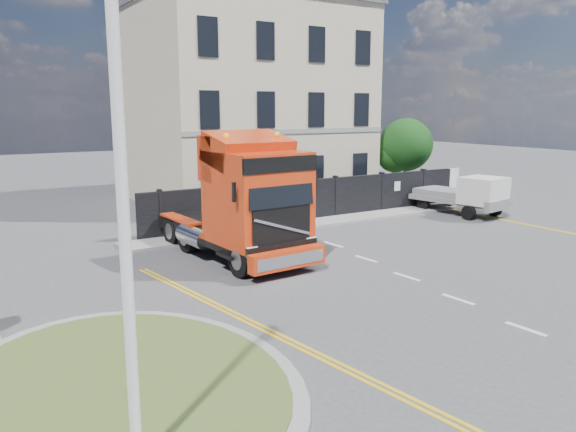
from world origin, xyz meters
TOP-DOWN VIEW (x-y plane):
  - ground at (0.00, 0.00)m, footprint 120.00×120.00m
  - traffic_island at (-7.00, -3.00)m, footprint 6.80×6.80m
  - hoarding_fence at (6.55, 9.00)m, footprint 18.80×0.25m
  - georgian_building at (6.00, 16.50)m, footprint 12.30×10.30m
  - tree at (14.38, 12.10)m, footprint 3.20×3.20m
  - pavement_far at (6.00, 8.10)m, footprint 20.00×1.60m
  - truck at (-0.52, 4.08)m, footprint 3.22×7.61m
  - flatbed_pickup at (13.12, 5.58)m, footprint 2.71×5.16m
  - lamppost_island at (-7.50, -5.71)m, footprint 0.23×0.47m

SIDE VIEW (x-z plane):
  - ground at x=0.00m, z-range 0.00..0.00m
  - pavement_far at x=6.00m, z-range 0.00..0.12m
  - traffic_island at x=-7.00m, z-range 0.00..0.16m
  - hoarding_fence at x=6.55m, z-range 0.00..2.00m
  - flatbed_pickup at x=13.12m, z-range 0.08..2.11m
  - truck at x=-0.52m, z-range -0.23..4.23m
  - tree at x=14.38m, z-range 0.65..5.45m
  - lamppost_island at x=-7.50m, z-range 0.16..7.75m
  - georgian_building at x=6.00m, z-range -0.63..12.17m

